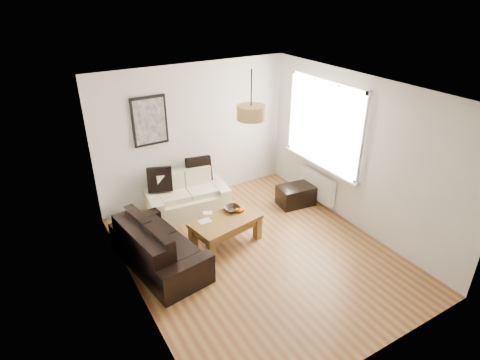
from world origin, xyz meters
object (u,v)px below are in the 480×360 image
sofa_leather (159,245)px  ottoman (296,195)px  loveseat_cream (187,194)px  coffee_table (226,231)px

sofa_leather → ottoman: sofa_leather is taller
loveseat_cream → coffee_table: loveseat_cream is taller
coffee_table → sofa_leather: bearing=179.3°
ottoman → sofa_leather: bearing=-171.8°
loveseat_cream → coffee_table: size_ratio=1.31×
loveseat_cream → ottoman: bearing=-17.9°
loveseat_cream → ottoman: 2.06m
loveseat_cream → ottoman: loveseat_cream is taller
loveseat_cream → ottoman: (1.88, -0.82, -0.17)m
sofa_leather → coffee_table: size_ratio=1.52×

